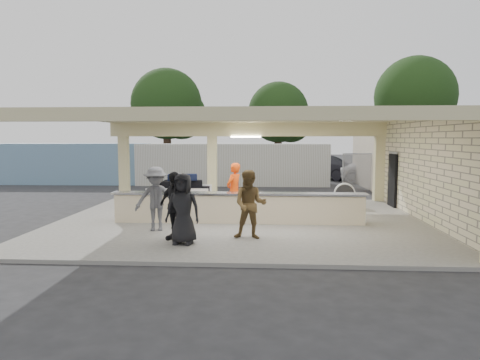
# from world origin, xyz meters

# --- Properties ---
(ground) EXTENTS (120.00, 120.00, 0.00)m
(ground) POSITION_xyz_m (0.00, 0.00, 0.00)
(ground) COLOR #242426
(ground) RESTS_ON ground
(pavilion) EXTENTS (12.01, 10.00, 3.55)m
(pavilion) POSITION_xyz_m (0.21, 0.66, 1.35)
(pavilion) COLOR slate
(pavilion) RESTS_ON ground
(baggage_counter) EXTENTS (8.20, 0.58, 0.98)m
(baggage_counter) POSITION_xyz_m (0.00, -0.50, 0.59)
(baggage_counter) COLOR beige
(baggage_counter) RESTS_ON pavilion
(luggage_cart) EXTENTS (2.37, 1.53, 1.35)m
(luggage_cart) POSITION_xyz_m (-2.43, 2.03, 0.84)
(luggage_cart) COLOR silver
(luggage_cart) RESTS_ON pavilion
(drum_fan) EXTENTS (0.87, 0.47, 0.93)m
(drum_fan) POSITION_xyz_m (4.05, 3.12, 0.60)
(drum_fan) COLOR silver
(drum_fan) RESTS_ON pavilion
(baggage_handler) EXTENTS (0.67, 0.79, 1.89)m
(baggage_handler) POSITION_xyz_m (-0.20, 0.30, 1.05)
(baggage_handler) COLOR #FF490D
(baggage_handler) RESTS_ON pavilion
(passenger_a) EXTENTS (0.94, 0.47, 1.88)m
(passenger_a) POSITION_xyz_m (0.46, -2.68, 1.04)
(passenger_a) COLOR brown
(passenger_a) RESTS_ON pavilion
(passenger_b) EXTENTS (1.11, 0.94, 1.84)m
(passenger_b) POSITION_xyz_m (-1.55, -2.93, 1.02)
(passenger_b) COLOR black
(passenger_b) RESTS_ON pavilion
(passenger_c) EXTENTS (1.28, 0.66, 1.89)m
(passenger_c) POSITION_xyz_m (-2.35, -1.81, 1.05)
(passenger_c) COLOR #535358
(passenger_c) RESTS_ON pavilion
(passenger_d) EXTENTS (0.94, 0.48, 1.84)m
(passenger_d) POSITION_xyz_m (-1.24, -3.35, 1.02)
(passenger_d) COLOR black
(passenger_d) RESTS_ON pavilion
(car_white_a) EXTENTS (5.33, 3.35, 1.41)m
(car_white_a) POSITION_xyz_m (8.23, 13.53, 0.71)
(car_white_a) COLOR white
(car_white_a) RESTS_ON ground
(car_white_b) EXTENTS (4.11, 1.54, 1.30)m
(car_white_b) POSITION_xyz_m (10.91, 12.83, 0.65)
(car_white_b) COLOR white
(car_white_b) RESTS_ON ground
(car_dark) EXTENTS (4.62, 4.55, 1.60)m
(car_dark) POSITION_xyz_m (5.08, 15.60, 0.80)
(car_dark) COLOR black
(car_dark) RESTS_ON ground
(container_white) EXTENTS (11.43, 2.33, 2.47)m
(container_white) POSITION_xyz_m (-1.13, 11.69, 1.24)
(container_white) COLOR silver
(container_white) RESTS_ON ground
(container_blue) EXTENTS (9.61, 2.47, 2.49)m
(container_blue) POSITION_xyz_m (-11.28, 11.84, 1.24)
(container_blue) COLOR #6587A2
(container_blue) RESTS_ON ground
(fence) EXTENTS (12.06, 0.06, 2.03)m
(fence) POSITION_xyz_m (11.00, 9.00, 1.05)
(fence) COLOR gray
(fence) RESTS_ON ground
(tree_left) EXTENTS (6.60, 6.30, 9.00)m
(tree_left) POSITION_xyz_m (-7.68, 24.16, 5.59)
(tree_left) COLOR #382619
(tree_left) RESTS_ON ground
(tree_mid) EXTENTS (6.00, 5.60, 8.00)m
(tree_mid) POSITION_xyz_m (2.32, 26.16, 4.96)
(tree_mid) COLOR #382619
(tree_mid) RESTS_ON ground
(tree_right) EXTENTS (7.20, 7.00, 10.00)m
(tree_right) POSITION_xyz_m (14.32, 25.16, 6.21)
(tree_right) COLOR #382619
(tree_right) RESTS_ON ground
(adjacent_building) EXTENTS (6.00, 8.00, 3.20)m
(adjacent_building) POSITION_xyz_m (9.50, 10.00, 1.60)
(adjacent_building) COLOR beige
(adjacent_building) RESTS_ON ground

